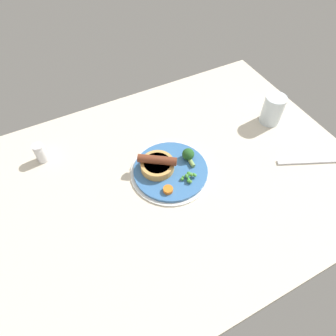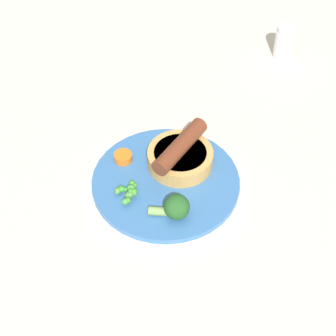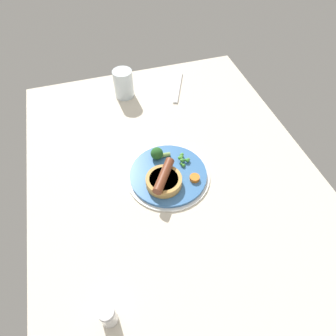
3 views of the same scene
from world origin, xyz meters
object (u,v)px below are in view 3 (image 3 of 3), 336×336
Objects in this scene: salt_shaker at (108,316)px; fork at (178,87)px; pea_pile at (183,159)px; drinking_glass at (124,84)px; dinner_plate at (168,175)px; carrot_slice_0 at (195,178)px; broccoli_floret_near at (158,154)px; sausage_pudding at (164,180)px.

fork is at bearing 151.98° from salt_shaker.
fork is 2.91× the size of salt_shaker.
drinking_glass is (-36.52, -9.51, 2.49)cm from pea_pile.
carrot_slice_0 is at bearing 57.07° from dinner_plate.
broccoli_floret_near is at bearing -169.62° from dinner_plate.
pea_pile is at bearing 164.24° from sausage_pudding.
carrot_slice_0 is at bearing 7.78° from pea_pile.
salt_shaker is (27.69, -28.21, 1.06)cm from carrot_slice_0.
salt_shaker is (69.96, -37.23, 2.76)cm from fork.
drinking_glass is (-42.71, -2.03, 1.70)cm from sausage_pudding.
fork is at bearing 85.96° from drinking_glass.
salt_shaker is at bearing -0.05° from sausage_pudding.
carrot_slice_0 is 43.25cm from fork.
salt_shaker reaches higher than pea_pile.
pea_pile is (-6.19, 7.47, -0.79)cm from sausage_pudding.
broccoli_floret_near is at bearing 151.54° from salt_shaker.
fork is (-31.69, 16.49, -2.78)cm from broccoli_floret_near.
carrot_slice_0 is (7.12, 0.97, -0.43)cm from pea_pile.
dinner_plate is 6.40cm from pea_pile.
sausage_pudding is 9.69cm from broccoli_floret_near.
sausage_pudding is at bearing 1.27° from fork.
pea_pile is 0.82× the size of broccoli_floret_near.
dinner_plate is at bearing -179.99° from sausage_pudding.
drinking_glass is at bearing -79.63° from broccoli_floret_near.
drinking_glass is 1.59× the size of salt_shaker.
pea_pile is at bearing 119.91° from dinner_plate.
dinner_plate is at bearing -60.09° from pea_pile.
sausage_pudding reaches higher than carrot_slice_0.
carrot_slice_0 is at bearing 134.46° from salt_shaker.
broccoli_floret_near is 0.58× the size of drinking_glass.
sausage_pudding is 8.58cm from carrot_slice_0.
broccoli_floret_near is 33.26cm from drinking_glass.
sausage_pudding is at bearing 2.72° from drinking_glass.
drinking_glass reaches higher than pea_pile.
broccoli_floret_near is (-9.64, 0.97, -0.13)cm from sausage_pudding.
carrot_slice_0 is 39.54cm from salt_shaker.
dinner_plate is 1.30× the size of fork.
fork is at bearing -168.32° from sausage_pudding.
fork is 79.29cm from salt_shaker.
broccoli_floret_near reaches higher than fork.
carrot_slice_0 is at bearing 130.43° from broccoli_floret_near.
pea_pile is 44.21cm from salt_shaker.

